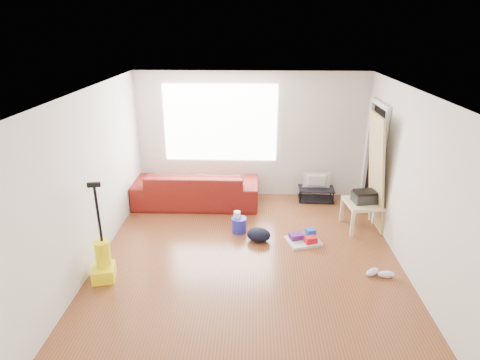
{
  "coord_description": "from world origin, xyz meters",
  "views": [
    {
      "loc": [
        0.06,
        -5.19,
        3.33
      ],
      "look_at": [
        -0.15,
        0.6,
        1.05
      ],
      "focal_mm": 30.0,
      "sensor_mm": 36.0,
      "label": 1
    }
  ],
  "objects_px": {
    "tv_stand": "(316,194)",
    "backpack": "(259,241)",
    "side_table": "(364,206)",
    "bucket": "(239,231)",
    "sofa": "(197,204)",
    "cleaning_tray": "(304,239)",
    "vacuum": "(103,261)"
  },
  "relations": [
    {
      "from": "sofa",
      "to": "side_table",
      "type": "distance_m",
      "value": 3.14
    },
    {
      "from": "sofa",
      "to": "vacuum",
      "type": "relative_size",
      "value": 1.68
    },
    {
      "from": "backpack",
      "to": "sofa",
      "type": "bearing_deg",
      "value": 146.62
    },
    {
      "from": "vacuum",
      "to": "backpack",
      "type": "bearing_deg",
      "value": 13.81
    },
    {
      "from": "side_table",
      "to": "cleaning_tray",
      "type": "height_order",
      "value": "side_table"
    },
    {
      "from": "tv_stand",
      "to": "backpack",
      "type": "relative_size",
      "value": 1.8
    },
    {
      "from": "sofa",
      "to": "bucket",
      "type": "height_order",
      "value": "sofa"
    },
    {
      "from": "backpack",
      "to": "cleaning_tray",
      "type": "bearing_deg",
      "value": 14.81
    },
    {
      "from": "side_table",
      "to": "backpack",
      "type": "height_order",
      "value": "side_table"
    },
    {
      "from": "tv_stand",
      "to": "side_table",
      "type": "distance_m",
      "value": 1.33
    },
    {
      "from": "sofa",
      "to": "backpack",
      "type": "xyz_separation_m",
      "value": [
        1.2,
        -1.38,
        0.0
      ]
    },
    {
      "from": "side_table",
      "to": "sofa",
      "type": "bearing_deg",
      "value": 163.83
    },
    {
      "from": "sofa",
      "to": "cleaning_tray",
      "type": "bearing_deg",
      "value": 144.3
    },
    {
      "from": "sofa",
      "to": "backpack",
      "type": "relative_size",
      "value": 6.04
    },
    {
      "from": "side_table",
      "to": "bucket",
      "type": "distance_m",
      "value": 2.18
    },
    {
      "from": "side_table",
      "to": "bucket",
      "type": "xyz_separation_m",
      "value": [
        -2.12,
        -0.22,
        -0.41
      ]
    },
    {
      "from": "side_table",
      "to": "vacuum",
      "type": "distance_m",
      "value": 4.27
    },
    {
      "from": "bucket",
      "to": "backpack",
      "type": "height_order",
      "value": "bucket"
    },
    {
      "from": "sofa",
      "to": "cleaning_tray",
      "type": "height_order",
      "value": "sofa"
    },
    {
      "from": "sofa",
      "to": "tv_stand",
      "type": "bearing_deg",
      "value": -173.48
    },
    {
      "from": "backpack",
      "to": "vacuum",
      "type": "height_order",
      "value": "vacuum"
    },
    {
      "from": "tv_stand",
      "to": "bucket",
      "type": "bearing_deg",
      "value": -135.46
    },
    {
      "from": "backpack",
      "to": "vacuum",
      "type": "xyz_separation_m",
      "value": [
        -2.16,
        -1.1,
        0.26
      ]
    },
    {
      "from": "cleaning_tray",
      "to": "vacuum",
      "type": "height_order",
      "value": "vacuum"
    },
    {
      "from": "bucket",
      "to": "vacuum",
      "type": "distance_m",
      "value": 2.31
    },
    {
      "from": "bucket",
      "to": "backpack",
      "type": "xyz_separation_m",
      "value": [
        0.33,
        -0.3,
        0.0
      ]
    },
    {
      "from": "sofa",
      "to": "backpack",
      "type": "height_order",
      "value": "sofa"
    },
    {
      "from": "vacuum",
      "to": "tv_stand",
      "type": "bearing_deg",
      "value": 26.53
    },
    {
      "from": "tv_stand",
      "to": "side_table",
      "type": "height_order",
      "value": "side_table"
    },
    {
      "from": "backpack",
      "to": "vacuum",
      "type": "distance_m",
      "value": 2.44
    },
    {
      "from": "cleaning_tray",
      "to": "vacuum",
      "type": "distance_m",
      "value": 3.1
    },
    {
      "from": "vacuum",
      "to": "side_table",
      "type": "bearing_deg",
      "value": 9.09
    }
  ]
}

